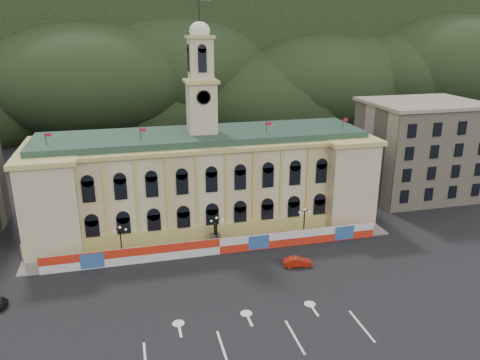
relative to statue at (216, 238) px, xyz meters
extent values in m
plane|color=black|center=(0.00, -18.00, -1.19)|extent=(260.00, 260.00, 0.00)
cube|color=black|center=(0.00, 112.00, 20.81)|extent=(230.00, 70.00, 44.00)
cube|color=#595651|center=(35.00, 92.00, 28.81)|extent=(22.00, 8.00, 14.00)
cube|color=beige|center=(0.00, 10.00, 5.81)|extent=(55.00, 15.00, 14.00)
cube|color=tan|center=(0.00, 2.20, 0.01)|extent=(56.00, 0.80, 2.40)
cube|color=tan|center=(0.00, 10.00, 13.11)|extent=(56.20, 16.20, 0.60)
cube|color=#294537|center=(0.00, 10.00, 13.81)|extent=(53.00, 13.00, 1.20)
cube|color=beige|center=(-23.50, 9.00, 5.81)|extent=(8.00, 17.00, 14.00)
cube|color=beige|center=(23.50, 9.00, 5.81)|extent=(8.00, 17.00, 14.00)
cube|color=beige|center=(0.00, 10.00, 18.41)|extent=(4.40, 4.40, 8.00)
cube|color=tan|center=(0.00, 10.00, 22.61)|extent=(5.20, 5.20, 0.50)
cube|color=beige|center=(0.00, 10.00, 25.91)|extent=(3.60, 3.60, 6.50)
cube|color=tan|center=(0.00, 10.00, 29.31)|extent=(4.20, 4.20, 0.40)
cylinder|color=black|center=(0.00, 7.70, 20.41)|extent=(2.20, 0.20, 2.20)
ellipsoid|color=silver|center=(0.00, 10.00, 30.21)|extent=(3.20, 3.20, 2.72)
cylinder|color=black|center=(0.00, 10.00, 33.41)|extent=(0.12, 0.12, 5.00)
cube|color=tan|center=(43.00, 13.00, 7.81)|extent=(20.00, 16.00, 18.00)
cube|color=gray|center=(43.00, 13.00, 17.11)|extent=(21.00, 17.00, 0.60)
cube|color=red|center=(0.00, -3.00, 0.06)|extent=(50.00, 0.25, 2.50)
cube|color=#2D5698|center=(-18.00, -3.14, 0.06)|extent=(3.20, 0.05, 2.20)
cube|color=#2D5698|center=(6.00, -3.14, 0.06)|extent=(3.20, 0.05, 2.20)
cube|color=#2D5698|center=(20.00, -3.14, 0.06)|extent=(3.20, 0.05, 2.20)
cube|color=slate|center=(0.00, -0.25, -1.11)|extent=(56.00, 5.50, 0.16)
cube|color=#595651|center=(0.00, 0.00, -0.29)|extent=(1.40, 1.40, 1.80)
cylinder|color=black|center=(0.00, 0.00, 1.41)|extent=(0.60, 0.60, 1.60)
sphere|color=black|center=(0.00, 0.00, 2.31)|extent=(0.44, 0.44, 0.44)
cylinder|color=black|center=(-14.00, -1.00, -1.04)|extent=(0.44, 0.44, 0.30)
cylinder|color=black|center=(-14.00, -1.00, 1.21)|extent=(0.18, 0.18, 4.80)
cube|color=black|center=(-14.00, -1.00, 3.51)|extent=(1.60, 0.08, 0.08)
sphere|color=silver|center=(-14.80, -1.00, 3.36)|extent=(0.36, 0.36, 0.36)
sphere|color=silver|center=(-13.20, -1.00, 3.36)|extent=(0.36, 0.36, 0.36)
sphere|color=silver|center=(-14.00, -1.00, 3.76)|extent=(0.40, 0.40, 0.40)
cylinder|color=black|center=(0.00, -1.00, -1.04)|extent=(0.44, 0.44, 0.30)
cylinder|color=black|center=(0.00, -1.00, 1.21)|extent=(0.18, 0.18, 4.80)
cube|color=black|center=(0.00, -1.00, 3.51)|extent=(1.60, 0.08, 0.08)
sphere|color=silver|center=(-0.80, -1.00, 3.36)|extent=(0.36, 0.36, 0.36)
sphere|color=silver|center=(0.80, -1.00, 3.36)|extent=(0.36, 0.36, 0.36)
sphere|color=silver|center=(0.00, -1.00, 3.76)|extent=(0.40, 0.40, 0.40)
cylinder|color=black|center=(14.00, -1.00, -1.04)|extent=(0.44, 0.44, 0.30)
cylinder|color=black|center=(14.00, -1.00, 1.21)|extent=(0.18, 0.18, 4.80)
cube|color=black|center=(14.00, -1.00, 3.51)|extent=(1.60, 0.08, 0.08)
sphere|color=silver|center=(13.20, -1.00, 3.36)|extent=(0.36, 0.36, 0.36)
sphere|color=silver|center=(14.80, -1.00, 3.36)|extent=(0.36, 0.36, 0.36)
sphere|color=silver|center=(14.00, -1.00, 3.76)|extent=(0.40, 0.40, 0.40)
imported|color=#9D1A0B|center=(9.88, -9.26, -0.52)|extent=(2.73, 4.49, 1.33)
camera|label=1|loc=(-12.19, -64.13, 31.06)|focal=35.00mm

